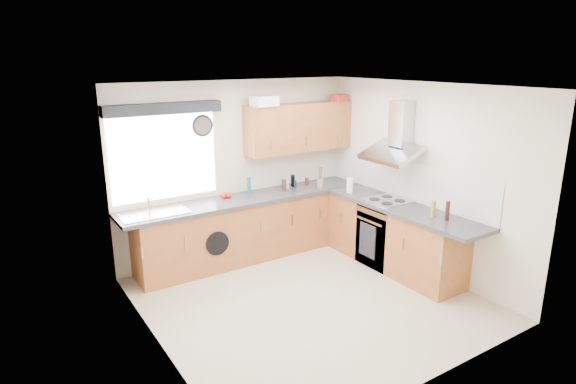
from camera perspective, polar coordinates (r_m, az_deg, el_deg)
ground_plane at (r=5.90m, az=2.53°, el=-12.62°), size 3.60×3.60×0.00m
ceiling at (r=5.20m, az=2.87°, el=12.40°), size 3.60×3.60×0.02m
wall_back at (r=6.91m, az=-6.05°, el=2.69°), size 3.60×0.02×2.50m
wall_front at (r=4.18m, az=17.34°, el=-6.84°), size 3.60×0.02×2.50m
wall_left at (r=4.65m, az=-15.68°, el=-4.36°), size 0.02×3.60×2.50m
wall_right at (r=6.60m, az=15.50°, el=1.57°), size 0.02×3.60×2.50m
window at (r=6.44m, az=-14.44°, el=4.04°), size 1.40×0.02×1.10m
window_blind at (r=6.26m, az=-14.56°, el=9.56°), size 1.50×0.18×0.14m
splashback at (r=6.80m, az=13.53°, el=1.52°), size 0.01×3.00×0.54m
base_cab_back at (r=6.85m, az=-5.49°, el=-4.57°), size 3.00×0.58×0.86m
base_cab_corner at (r=7.67m, az=5.19°, el=-2.32°), size 0.60×0.60×0.86m
base_cab_right at (r=6.73m, az=12.38°, el=-5.26°), size 0.58×2.10×0.86m
worktop_back at (r=6.75m, az=-4.80°, el=-0.81°), size 3.60×0.62×0.05m
worktop_right at (r=6.48m, az=13.49°, el=-1.90°), size 0.62×2.42×0.05m
sink at (r=6.24m, az=-15.62°, el=-2.12°), size 0.84×0.46×0.10m
oven at (r=6.83m, az=11.43°, el=-4.95°), size 0.56×0.58×0.85m
hob_plate at (r=6.67m, az=11.66°, el=-1.00°), size 0.52×0.52×0.01m
extractor_hood at (r=6.55m, az=12.70°, el=6.31°), size 0.52×0.78×0.66m
upper_cabinets at (r=7.14m, az=1.33°, el=7.68°), size 1.70×0.35×0.70m
washing_machine at (r=6.65m, az=-9.49°, el=-5.21°), size 0.61×0.59×0.89m
wall_clock at (r=6.56m, az=-10.06°, el=7.75°), size 0.30×0.04×0.30m
casserole at (r=6.66m, az=-2.84°, el=10.72°), size 0.36×0.27×0.14m
storage_box at (r=7.40m, az=6.06°, el=11.02°), size 0.26×0.23×0.10m
utensil_pot at (r=7.20m, az=3.84°, el=1.02°), size 0.11×0.11×0.13m
kitchen_roll at (r=6.97m, az=7.37°, el=0.79°), size 0.11×0.11×0.22m
tomato_cluster at (r=6.74m, az=-7.38°, el=-0.39°), size 0.18×0.18×0.06m
jar_0 at (r=7.25m, az=0.58°, el=1.37°), size 0.06×0.06×0.18m
jar_1 at (r=7.35m, az=2.24°, el=1.26°), size 0.06×0.06×0.11m
jar_2 at (r=6.90m, az=-4.66°, el=0.80°), size 0.05×0.05×0.24m
jar_3 at (r=7.19m, az=0.86°, el=0.95°), size 0.04×0.04×0.11m
jar_4 at (r=7.02m, az=-0.44°, el=0.79°), size 0.05×0.05×0.16m
jar_5 at (r=7.13m, az=-0.02°, el=1.04°), size 0.05×0.05×0.16m
jar_6 at (r=7.19m, az=-0.56°, el=1.01°), size 0.05×0.05×0.12m
bottle_0 at (r=6.14m, az=16.85°, el=-1.88°), size 0.06×0.06×0.21m
bottle_1 at (r=6.04m, az=18.37°, el=-2.13°), size 0.05×0.05×0.24m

